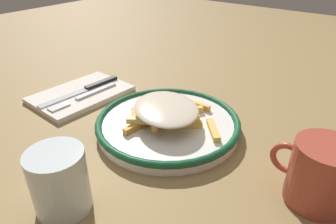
{
  "coord_description": "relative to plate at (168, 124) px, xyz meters",
  "views": [
    {
      "loc": [
        -0.3,
        0.4,
        0.32
      ],
      "look_at": [
        0.0,
        0.0,
        0.04
      ],
      "focal_mm": 32.62,
      "sensor_mm": 36.0,
      "label": 1
    }
  ],
  "objects": [
    {
      "name": "fries_heap",
      "position": [
        -0.0,
        0.0,
        0.03
      ],
      "size": [
        0.21,
        0.18,
        0.04
      ],
      "color": "orange",
      "rests_on": "plate"
    },
    {
      "name": "water_glass",
      "position": [
        -0.01,
        0.24,
        0.03
      ],
      "size": [
        0.08,
        0.08,
        0.09
      ],
      "primitive_type": "cylinder",
      "color": "silver",
      "rests_on": "ground_plane"
    },
    {
      "name": "napkin",
      "position": [
        0.25,
        0.01,
        -0.01
      ],
      "size": [
        0.16,
        0.22,
        0.01
      ],
      "primitive_type": "cube",
      "rotation": [
        0.0,
        0.0,
        -0.06
      ],
      "color": "silver",
      "rests_on": "ground_plane"
    },
    {
      "name": "plate",
      "position": [
        0.0,
        0.0,
        0.0
      ],
      "size": [
        0.28,
        0.28,
        0.03
      ],
      "color": "white",
      "rests_on": "ground_plane"
    },
    {
      "name": "coffee_mug",
      "position": [
        -0.28,
        0.02,
        0.03
      ],
      "size": [
        0.12,
        0.09,
        0.09
      ],
      "color": "#A94233",
      "rests_on": "ground_plane"
    },
    {
      "name": "fork",
      "position": [
        0.22,
        0.02,
        -0.0
      ],
      "size": [
        0.03,
        0.18,
        0.01
      ],
      "color": "silver",
      "rests_on": "napkin"
    },
    {
      "name": "knife",
      "position": [
        0.25,
        -0.01,
        0.0
      ],
      "size": [
        0.03,
        0.21,
        0.01
      ],
      "color": "black",
      "rests_on": "napkin"
    },
    {
      "name": "ground_plane",
      "position": [
        0.0,
        0.0,
        -0.01
      ],
      "size": [
        2.6,
        2.6,
        0.0
      ],
      "primitive_type": "plane",
      "color": "olive"
    }
  ]
}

